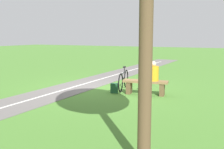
{
  "coord_description": "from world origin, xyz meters",
  "views": [
    {
      "loc": [
        -5.2,
        9.35,
        2.12
      ],
      "look_at": [
        -1.39,
        1.89,
        0.9
      ],
      "focal_mm": 43.23,
      "sensor_mm": 36.0,
      "label": 1
    }
  ],
  "objects_px": {
    "person_seated": "(153,73)",
    "bench": "(145,85)",
    "bicycle": "(123,80)",
    "backpack": "(114,88)"
  },
  "relations": [
    {
      "from": "bench",
      "to": "backpack",
      "type": "xyz_separation_m",
      "value": [
        1.13,
        0.26,
        -0.17
      ]
    },
    {
      "from": "bench",
      "to": "bicycle",
      "type": "height_order",
      "value": "bicycle"
    },
    {
      "from": "backpack",
      "to": "bicycle",
      "type": "bearing_deg",
      "value": -94.13
    },
    {
      "from": "bench",
      "to": "person_seated",
      "type": "bearing_deg",
      "value": 180.0
    },
    {
      "from": "bench",
      "to": "person_seated",
      "type": "xyz_separation_m",
      "value": [
        -0.27,
        -0.05,
        0.46
      ]
    },
    {
      "from": "bench",
      "to": "person_seated",
      "type": "height_order",
      "value": "person_seated"
    },
    {
      "from": "person_seated",
      "to": "bench",
      "type": "bearing_deg",
      "value": -0.0
    },
    {
      "from": "bench",
      "to": "bicycle",
      "type": "bearing_deg",
      "value": -32.82
    },
    {
      "from": "person_seated",
      "to": "bicycle",
      "type": "xyz_separation_m",
      "value": [
        1.34,
        -0.4,
        -0.42
      ]
    },
    {
      "from": "bench",
      "to": "bicycle",
      "type": "relative_size",
      "value": 0.95
    }
  ]
}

